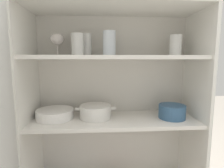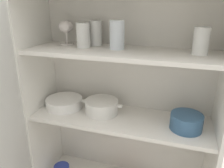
{
  "view_description": "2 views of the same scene",
  "coord_description": "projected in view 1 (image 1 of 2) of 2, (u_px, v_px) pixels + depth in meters",
  "views": [
    {
      "loc": [
        -0.08,
        -0.83,
        1.04
      ],
      "look_at": [
        -0.01,
        0.16,
        0.9
      ],
      "focal_mm": 28.0,
      "sensor_mm": 36.0,
      "label": 1
    },
    {
      "loc": [
        0.27,
        -0.85,
        1.28
      ],
      "look_at": [
        -0.05,
        0.16,
        0.88
      ],
      "focal_mm": 35.0,
      "sensor_mm": 36.0,
      "label": 2
    }
  ],
  "objects": [
    {
      "name": "plate_stack_white",
      "position": [
        55.0,
        114.0,
        1.01
      ],
      "size": [
        0.21,
        0.21,
        0.05
      ],
      "color": "white",
      "rests_on": "shelf_board_middle"
    },
    {
      "name": "mixing_bowl_large",
      "position": [
        172.0,
        111.0,
        1.02
      ],
      "size": [
        0.15,
        0.15,
        0.08
      ],
      "color": "#33567A",
      "rests_on": "shelf_board_middle"
    },
    {
      "name": "tumbler_glass_2",
      "position": [
        175.0,
        46.0,
        1.0
      ],
      "size": [
        0.07,
        0.07,
        0.12
      ],
      "color": "white",
      "rests_on": "shelf_board_upper"
    },
    {
      "name": "casserole_dish",
      "position": [
        95.0,
        111.0,
        1.02
      ],
      "size": [
        0.23,
        0.18,
        0.08
      ],
      "color": "silver",
      "rests_on": "shelf_board_middle"
    },
    {
      "name": "wine_glass_0",
      "position": [
        57.0,
        40.0,
        1.0
      ],
      "size": [
        0.08,
        0.08,
        0.13
      ],
      "color": "silver",
      "rests_on": "shelf_board_upper"
    },
    {
      "name": "cupboard_back_panel",
      "position": [
        113.0,
        118.0,
        1.18
      ],
      "size": [
        0.97,
        0.02,
        1.31
      ],
      "primitive_type": "cube",
      "color": "silver",
      "rests_on": "ground_plane"
    },
    {
      "name": "tumbler_glass_0",
      "position": [
        109.0,
        44.0,
        0.98
      ],
      "size": [
        0.07,
        0.07,
        0.14
      ],
      "color": "white",
      "rests_on": "shelf_board_upper"
    },
    {
      "name": "tumbler_glass_1",
      "position": [
        86.0,
        45.0,
        1.04
      ],
      "size": [
        0.07,
        0.07,
        0.13
      ],
      "color": "white",
      "rests_on": "shelf_board_upper"
    },
    {
      "name": "tumbler_glass_3",
      "position": [
        78.0,
        45.0,
        0.97
      ],
      "size": [
        0.07,
        0.07,
        0.12
      ],
      "color": "white",
      "rests_on": "shelf_board_upper"
    },
    {
      "name": "shelf_board_middle",
      "position": [
        115.0,
        120.0,
        1.02
      ],
      "size": [
        0.93,
        0.3,
        0.02
      ],
      "primitive_type": "cube",
      "color": "silver"
    },
    {
      "name": "cupboard_top_panel",
      "position": [
        115.0,
        8.0,
        0.93
      ],
      "size": [
        0.97,
        0.33,
        0.02
      ],
      "primitive_type": "cube",
      "color": "white",
      "rests_on": "cupboard_side_left"
    },
    {
      "name": "shelf_board_upper",
      "position": [
        115.0,
        58.0,
        0.97
      ],
      "size": [
        0.93,
        0.3,
        0.02
      ],
      "primitive_type": "cube",
      "color": "silver"
    },
    {
      "name": "cupboard_side_left",
      "position": [
        31.0,
        129.0,
        0.99
      ],
      "size": [
        0.02,
        0.33,
        1.31
      ],
      "primitive_type": "cube",
      "color": "white",
      "rests_on": "ground_plane"
    },
    {
      "name": "cupboard_side_right",
      "position": [
        193.0,
        125.0,
        1.05
      ],
      "size": [
        0.02,
        0.33,
        1.31
      ],
      "primitive_type": "cube",
      "color": "white",
      "rests_on": "ground_plane"
    }
  ]
}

